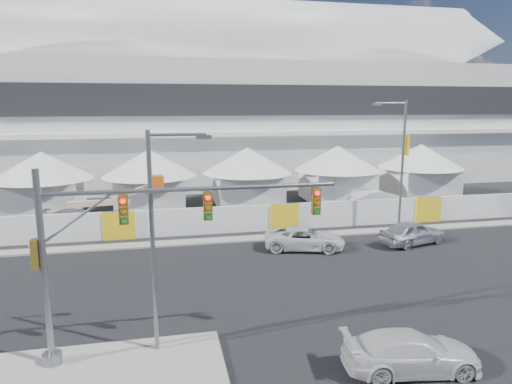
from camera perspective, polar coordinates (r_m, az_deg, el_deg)
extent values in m
plane|color=black|center=(20.34, -2.21, -16.44)|extent=(160.00, 160.00, 0.00)
cube|color=gray|center=(17.73, -21.32, -21.40)|extent=(10.00, 5.00, 0.15)
cube|color=gray|center=(39.17, 24.54, -3.83)|extent=(80.00, 1.20, 0.12)
cube|color=silver|center=(60.87, -1.52, 8.66)|extent=(80.00, 24.00, 14.00)
cube|color=black|center=(48.93, 1.09, 11.41)|extent=(68.00, 0.30, 3.20)
cube|color=white|center=(48.78, 1.14, 7.30)|extent=(72.00, 0.80, 0.50)
cylinder|color=white|center=(59.47, -1.21, 19.03)|extent=(57.60, 8.40, 8.40)
cylinder|color=white|center=(59.81, 0.78, 18.57)|extent=(51.60, 6.80, 6.80)
cylinder|color=white|center=(60.22, 2.73, 18.11)|extent=(45.60, 5.20, 5.20)
cone|color=white|center=(73.06, 26.20, 16.61)|extent=(8.00, 7.60, 7.60)
cube|color=silver|center=(43.71, -24.94, -0.48)|extent=(6.00, 6.00, 3.00)
cone|color=silver|center=(43.31, -25.22, 3.02)|extent=(8.40, 8.40, 2.40)
cube|color=silver|center=(42.56, -13.07, -0.02)|extent=(6.00, 6.00, 3.00)
cone|color=silver|center=(42.15, -13.22, 3.58)|extent=(8.40, 8.40, 2.40)
cube|color=silver|center=(43.30, -1.08, 0.44)|extent=(6.00, 6.00, 3.00)
cone|color=silver|center=(42.89, -1.09, 3.99)|extent=(8.40, 8.40, 2.40)
cube|color=silver|center=(45.82, 10.04, 0.85)|extent=(6.00, 6.00, 3.00)
cone|color=silver|center=(45.44, 10.15, 4.21)|extent=(8.40, 8.40, 2.40)
cube|color=silver|center=(49.86, 19.69, 1.19)|extent=(6.00, 6.00, 3.00)
cone|color=silver|center=(49.51, 19.89, 4.27)|extent=(8.40, 8.40, 2.40)
cube|color=white|center=(34.57, 3.53, -3.10)|extent=(70.00, 0.25, 2.00)
imported|color=#B9B9BE|center=(32.76, 18.95, -4.81)|extent=(3.08, 5.10, 1.62)
imported|color=silver|center=(30.14, 6.09, -5.79)|extent=(3.66, 5.67, 1.45)
imported|color=silver|center=(17.99, 18.81, -18.40)|extent=(2.56, 5.07, 1.41)
imported|color=silver|center=(43.57, 14.98, -0.79)|extent=(1.93, 4.97, 1.62)
imported|color=#B8B8BD|center=(37.22, -21.46, -3.21)|extent=(2.92, 5.53, 1.53)
cylinder|color=slate|center=(17.62, -24.95, -8.84)|extent=(0.24, 0.24, 7.09)
cylinder|color=slate|center=(18.95, -24.11, -18.43)|extent=(0.69, 0.69, 0.40)
cylinder|color=slate|center=(16.50, -7.62, 0.38)|extent=(10.54, 0.16, 0.16)
cube|color=#594714|center=(16.64, -16.23, -2.14)|extent=(0.32, 0.22, 1.05)
cube|color=#594714|center=(16.66, -6.05, -1.74)|extent=(0.32, 0.22, 1.05)
cube|color=#594714|center=(17.56, 7.52, -1.13)|extent=(0.32, 0.22, 1.05)
cube|color=#594714|center=(17.50, -25.90, -7.01)|extent=(0.22, 0.32, 1.05)
cylinder|color=slate|center=(17.18, -12.79, -6.40)|extent=(0.17, 0.17, 8.32)
cylinder|color=slate|center=(16.47, -9.81, 7.09)|extent=(2.03, 0.11, 0.11)
cube|color=slate|center=(16.53, -6.57, 6.87)|extent=(0.55, 0.23, 0.14)
cylinder|color=slate|center=(35.25, 17.80, 3.00)|extent=(0.19, 0.19, 9.66)
cylinder|color=slate|center=(34.39, 16.51, 10.61)|extent=(2.36, 0.13, 0.13)
cube|color=slate|center=(33.90, 14.88, 10.51)|extent=(0.64, 0.27, 0.16)
cube|color=yellow|center=(35.22, 18.34, 5.60)|extent=(0.03, 0.64, 1.50)
cube|color=orange|center=(35.57, -21.04, -4.03)|extent=(4.28, 2.21, 1.26)
cube|color=beige|center=(35.00, -19.00, -1.34)|extent=(4.38, 0.81, 0.40)
cube|color=beige|center=(34.64, -14.93, -0.07)|extent=(3.40, 0.66, 1.39)
cube|color=orange|center=(34.48, -12.31, 0.97)|extent=(1.12, 1.12, 1.15)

